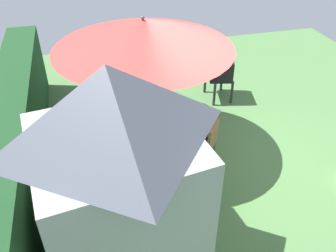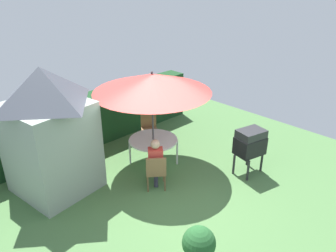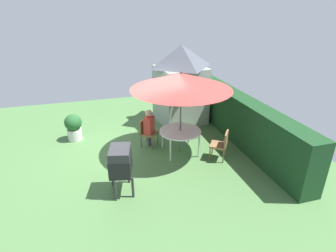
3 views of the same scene
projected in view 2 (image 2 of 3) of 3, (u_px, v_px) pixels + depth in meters
ground_plane at (175, 192)px, 7.73m from camera, size 11.00×11.00×0.00m
hedge_backdrop at (91, 120)px, 9.69m from camera, size 7.20×0.62×1.52m
garden_shed at (49, 130)px, 7.29m from camera, size 1.94×2.00×2.95m
patio_table at (153, 141)px, 8.61m from camera, size 1.27×1.27×0.74m
patio_umbrella at (152, 83)px, 7.94m from camera, size 2.92×2.92×2.56m
bbq_grill at (250, 143)px, 8.16m from camera, size 0.80×0.65×1.20m
chair_near_shed at (156, 170)px, 7.64m from camera, size 0.65×0.65×0.90m
chair_far_side at (149, 127)px, 9.81m from camera, size 0.64×0.65×0.90m
potted_plant_by_shed at (199, 249)px, 5.47m from camera, size 0.57×0.57×0.92m
person_in_red at (156, 158)px, 7.61m from camera, size 0.42×0.40×1.26m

